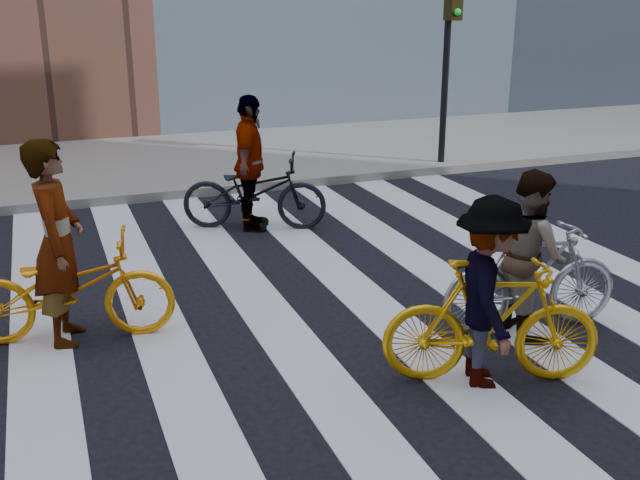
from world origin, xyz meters
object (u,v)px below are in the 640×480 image
bike_yellow_left (69,289)px  bike_yellow_right (492,322)px  rider_mid (530,253)px  bike_silver_mid (532,278)px  rider_rear (250,163)px  traffic_signal (449,44)px  bike_dark_rear (254,192)px  rider_right (489,293)px  rider_left (58,243)px

bike_yellow_left → bike_yellow_right: size_ratio=1.07×
rider_mid → bike_silver_mid: bearing=-81.9°
bike_yellow_right → rider_mid: (0.88, 0.73, 0.26)m
bike_silver_mid → bike_yellow_left: bearing=79.9°
bike_yellow_right → rider_rear: size_ratio=0.98×
traffic_signal → bike_yellow_right: bearing=-117.0°
bike_silver_mid → bike_dark_rear: 4.43m
bike_silver_mid → bike_yellow_right: (-0.93, -0.73, 0.00)m
bike_yellow_left → bike_yellow_right: bearing=-112.4°
traffic_signal → bike_yellow_left: bearing=-143.9°
rider_mid → rider_rear: bearing=28.8°
bike_yellow_right → rider_right: 0.27m
traffic_signal → bike_yellow_left: 8.65m
bike_dark_rear → rider_mid: size_ratio=1.24×
rider_left → rider_right: size_ratio=1.19×
bike_yellow_right → rider_right: rider_right is taller
bike_yellow_left → bike_yellow_right: 3.86m
rider_left → rider_rear: 3.80m
traffic_signal → rider_left: traffic_signal is taller
bike_dark_rear → rider_left: rider_left is taller
bike_silver_mid → rider_right: (-0.98, -0.73, 0.27)m
rider_left → rider_right: bearing=-112.4°
bike_yellow_left → bike_dark_rear: bearing=-32.5°
bike_yellow_left → rider_right: bearing=-112.8°
bike_yellow_right → traffic_signal: bearing=-6.3°
bike_yellow_left → rider_rear: 3.79m
traffic_signal → bike_dark_rear: 5.11m
bike_yellow_left → rider_left: (-0.05, 0.00, 0.46)m
traffic_signal → bike_yellow_right: traffic_signal is taller
bike_dark_rear → bike_yellow_right: bearing=-149.1°
traffic_signal → rider_rear: bearing=-152.7°
bike_dark_rear → rider_rear: bearing=113.4°
bike_silver_mid → rider_rear: (-1.62, 4.14, 0.39)m
traffic_signal → bike_yellow_right: 8.14m
bike_dark_rear → rider_mid: 4.42m
bike_silver_mid → rider_rear: size_ratio=0.97×
rider_left → rider_right: 3.86m
bike_silver_mid → rider_right: bearing=134.9°
rider_rear → bike_yellow_left: bearing=160.8°
bike_yellow_left → rider_right: 3.83m
bike_yellow_right → bike_yellow_left: bearing=77.7°
bike_yellow_right → bike_dark_rear: bearing=28.2°
rider_right → bike_dark_rear: bearing=27.7°
traffic_signal → rider_mid: (-2.73, -6.35, -1.48)m
bike_yellow_right → rider_mid: rider_mid is taller
bike_yellow_right → bike_dark_rear: size_ratio=0.91×
bike_silver_mid → bike_dark_rear: bike_silver_mid is taller
rider_right → traffic_signal: bearing=-6.6°
bike_dark_rear → rider_mid: bearing=-136.4°
bike_silver_mid → bike_yellow_right: bearing=136.4°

